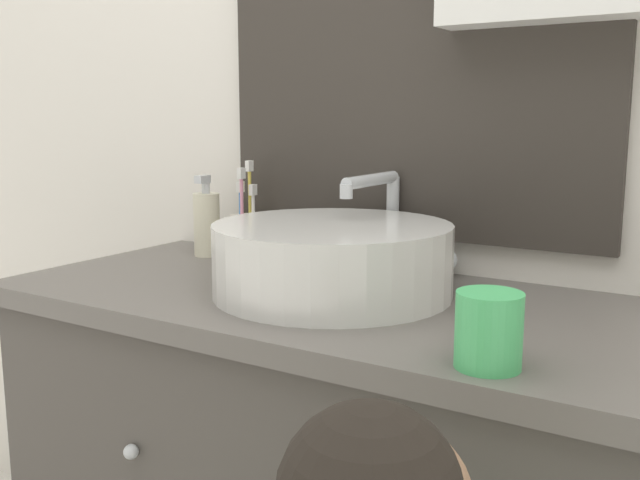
{
  "coord_description": "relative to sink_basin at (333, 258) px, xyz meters",
  "views": [
    {
      "loc": [
        0.51,
        -0.63,
        1.1
      ],
      "look_at": [
        -0.06,
        0.29,
        0.91
      ],
      "focal_mm": 40.0,
      "sensor_mm": 36.0,
      "label": 1
    }
  ],
  "objects": [
    {
      "name": "wall_back",
      "position": [
        0.09,
        0.28,
        0.41
      ],
      "size": [
        3.2,
        0.18,
        2.5
      ],
      "color": "silver",
      "rests_on": "ground_plane"
    },
    {
      "name": "soap_dispenser",
      "position": [
        -0.39,
        0.14,
        0.01
      ],
      "size": [
        0.05,
        0.05,
        0.17
      ],
      "color": "beige",
      "rests_on": "vanity_counter"
    },
    {
      "name": "sink_basin",
      "position": [
        0.0,
        0.0,
        0.0
      ],
      "size": [
        0.39,
        0.44,
        0.19
      ],
      "color": "silver",
      "rests_on": "vanity_counter"
    },
    {
      "name": "toothbrush_holder",
      "position": [
        -0.31,
        0.17,
        -0.01
      ],
      "size": [
        0.07,
        0.07,
        0.2
      ],
      "color": "beige",
      "rests_on": "vanity_counter"
    },
    {
      "name": "drinking_cup",
      "position": [
        0.33,
        -0.2,
        -0.02
      ],
      "size": [
        0.08,
        0.08,
        0.09
      ],
      "primitive_type": "cylinder",
      "color": "#4CC670",
      "rests_on": "vanity_counter"
    }
  ]
}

